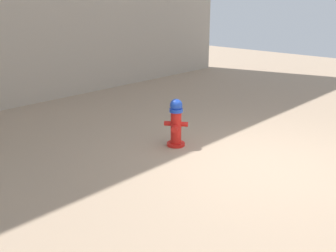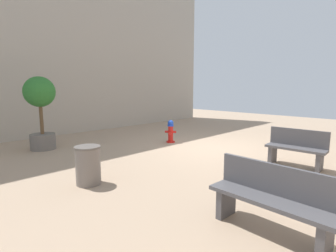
{
  "view_description": "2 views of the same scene",
  "coord_description": "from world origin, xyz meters",
  "px_view_note": "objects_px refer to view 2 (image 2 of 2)",
  "views": [
    {
      "loc": [
        -2.64,
        5.05,
        2.44
      ],
      "look_at": [
        0.71,
        1.45,
        0.83
      ],
      "focal_mm": 42.27,
      "sensor_mm": 36.0,
      "label": 1
    },
    {
      "loc": [
        -4.95,
        7.07,
        2.02
      ],
      "look_at": [
        0.49,
        1.55,
        0.85
      ],
      "focal_mm": 28.01,
      "sensor_mm": 36.0,
      "label": 2
    }
  ],
  "objects_px": {
    "trash_bin": "(88,165)",
    "planter_tree": "(40,105)",
    "bench_far": "(272,198)",
    "fire_hydrant": "(171,131)",
    "bench_near": "(296,148)"
  },
  "relations": [
    {
      "from": "bench_near",
      "to": "fire_hydrant",
      "type": "bearing_deg",
      "value": 2.08
    },
    {
      "from": "trash_bin",
      "to": "planter_tree",
      "type": "bearing_deg",
      "value": -7.48
    },
    {
      "from": "bench_near",
      "to": "bench_far",
      "type": "bearing_deg",
      "value": 103.9
    },
    {
      "from": "fire_hydrant",
      "to": "bench_near",
      "type": "height_order",
      "value": "bench_near"
    },
    {
      "from": "bench_far",
      "to": "trash_bin",
      "type": "xyz_separation_m",
      "value": [
        3.5,
        0.87,
        -0.09
      ]
    },
    {
      "from": "bench_far",
      "to": "planter_tree",
      "type": "distance_m",
      "value": 7.46
    },
    {
      "from": "planter_tree",
      "to": "fire_hydrant",
      "type": "bearing_deg",
      "value": -121.28
    },
    {
      "from": "bench_far",
      "to": "trash_bin",
      "type": "distance_m",
      "value": 3.61
    },
    {
      "from": "bench_near",
      "to": "planter_tree",
      "type": "height_order",
      "value": "planter_tree"
    },
    {
      "from": "fire_hydrant",
      "to": "bench_far",
      "type": "xyz_separation_m",
      "value": [
        -5.16,
        3.32,
        0.09
      ]
    },
    {
      "from": "fire_hydrant",
      "to": "bench_far",
      "type": "bearing_deg",
      "value": 147.24
    },
    {
      "from": "fire_hydrant",
      "to": "bench_far",
      "type": "height_order",
      "value": "bench_far"
    },
    {
      "from": "bench_near",
      "to": "trash_bin",
      "type": "distance_m",
      "value": 5.08
    },
    {
      "from": "fire_hydrant",
      "to": "planter_tree",
      "type": "relative_size",
      "value": 0.35
    },
    {
      "from": "bench_near",
      "to": "planter_tree",
      "type": "xyz_separation_m",
      "value": [
        6.53,
        3.83,
        0.97
      ]
    }
  ]
}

